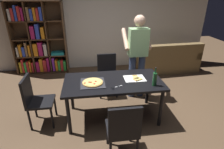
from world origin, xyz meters
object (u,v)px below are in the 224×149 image
object	(u,v)px
person_serving_pizza	(138,53)
bookshelf	(39,42)
dining_table	(113,85)
couch	(167,60)
wine_bottle	(155,79)
kitchen_scissors	(115,87)
chair_far_side	(107,72)
chair_left_end	(35,98)
chair_near_camera	(123,128)
pepperoni_pizza_on_tray	(93,83)

from	to	relation	value
person_serving_pizza	bookshelf	bearing A→B (deg)	144.41
dining_table	couch	xyz separation A→B (m)	(1.90, 1.99, -0.37)
bookshelf	person_serving_pizza	bearing A→B (deg)	-35.59
person_serving_pizza	wine_bottle	world-z (taller)	person_serving_pizza
dining_table	kitchen_scissors	xyz separation A→B (m)	(-0.01, -0.25, 0.08)
couch	person_serving_pizza	world-z (taller)	person_serving_pizza
wine_bottle	kitchen_scissors	world-z (taller)	wine_bottle
dining_table	chair_far_side	distance (m)	0.93
chair_left_end	couch	distance (m)	3.80
person_serving_pizza	kitchen_scissors	bearing A→B (deg)	-123.10
bookshelf	person_serving_pizza	distance (m)	2.88
couch	chair_far_side	bearing A→B (deg)	-150.74
dining_table	chair_near_camera	distance (m)	0.93
person_serving_pizza	pepperoni_pizza_on_tray	xyz separation A→B (m)	(-0.96, -0.75, -0.23)
bookshelf	wine_bottle	xyz separation A→B (m)	(2.37, -2.63, -0.02)
dining_table	kitchen_scissors	distance (m)	0.26
dining_table	pepperoni_pizza_on_tray	size ratio (longest dim) A/B	4.19
chair_near_camera	couch	size ratio (longest dim) A/B	0.52
bookshelf	chair_far_side	bearing A→B (deg)	-39.99
person_serving_pizza	chair_far_side	bearing A→B (deg)	160.02
dining_table	wine_bottle	bearing A→B (deg)	-21.76
chair_far_side	pepperoni_pizza_on_tray	world-z (taller)	chair_far_side
chair_near_camera	couch	world-z (taller)	chair_near_camera
person_serving_pizza	kitchen_scissors	size ratio (longest dim) A/B	8.83
bookshelf	pepperoni_pizza_on_tray	size ratio (longest dim) A/B	4.86
dining_table	person_serving_pizza	bearing A→B (deg)	49.13
chair_far_side	person_serving_pizza	size ratio (longest dim) A/B	0.51
chair_left_end	kitchen_scissors	world-z (taller)	chair_left_end
couch	dining_table	bearing A→B (deg)	-133.77
kitchen_scissors	wine_bottle	bearing A→B (deg)	-0.70
couch	bookshelf	world-z (taller)	bookshelf
chair_near_camera	person_serving_pizza	world-z (taller)	person_serving_pizza
chair_near_camera	person_serving_pizza	bearing A→B (deg)	69.50
couch	kitchen_scissors	world-z (taller)	couch
bookshelf	wine_bottle	bearing A→B (deg)	-47.94
dining_table	wine_bottle	xyz separation A→B (m)	(0.64, -0.25, 0.20)
chair_left_end	couch	world-z (taller)	chair_left_end
chair_left_end	chair_far_side	bearing A→B (deg)	34.72
chair_far_side	pepperoni_pizza_on_tray	xyz separation A→B (m)	(-0.35, -0.97, 0.25)
chair_near_camera	kitchen_scissors	distance (m)	0.72
chair_left_end	kitchen_scissors	xyz separation A→B (m)	(1.32, -0.25, 0.24)
chair_near_camera	pepperoni_pizza_on_tray	size ratio (longest dim) A/B	2.24
chair_left_end	couch	xyz separation A→B (m)	(3.23, 1.99, -0.21)
chair_near_camera	bookshelf	world-z (taller)	bookshelf
couch	person_serving_pizza	bearing A→B (deg)	-135.24
bookshelf	person_serving_pizza	xyz separation A→B (m)	(2.34, -1.67, 0.11)
dining_table	chair_far_side	world-z (taller)	chair_far_side
chair_far_side	kitchen_scissors	bearing A→B (deg)	-90.56
kitchen_scissors	couch	bearing A→B (deg)	49.40
chair_near_camera	bookshelf	size ratio (longest dim) A/B	0.46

